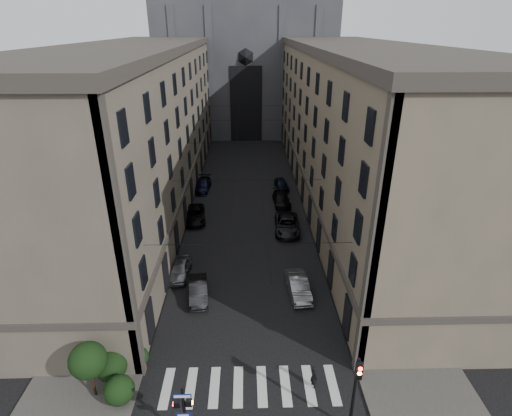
{
  "coord_description": "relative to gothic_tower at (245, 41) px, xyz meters",
  "views": [
    {
      "loc": [
        -0.09,
        -13.22,
        20.82
      ],
      "look_at": [
        0.54,
        11.61,
        9.39
      ],
      "focal_mm": 28.0,
      "sensor_mm": 36.0,
      "label": 1
    }
  ],
  "objects": [
    {
      "name": "building_right",
      "position": [
        13.44,
        -38.96,
        -8.45
      ],
      "size": [
        13.6,
        60.6,
        18.85
      ],
      "color": "brown",
      "rests_on": "ground"
    },
    {
      "name": "car_right_near",
      "position": [
        4.2,
        -60.47,
        -17.05
      ],
      "size": [
        1.97,
        4.66,
        1.5
      ],
      "primitive_type": "imported",
      "rotation": [
        0.0,
        0.0,
        0.09
      ],
      "color": "gray",
      "rests_on": "ground"
    },
    {
      "name": "car_right_midnear",
      "position": [
        4.33,
        -49.13,
        -17.0
      ],
      "size": [
        2.92,
        5.84,
        1.59
      ],
      "primitive_type": "imported",
      "rotation": [
        0.0,
        0.0,
        -0.05
      ],
      "color": "black",
      "rests_on": "ground"
    },
    {
      "name": "gothic_tower",
      "position": [
        0.0,
        0.0,
        0.0
      ],
      "size": [
        35.0,
        23.0,
        58.0
      ],
      "color": "#2D2D33",
      "rests_on": "ground"
    },
    {
      "name": "pedestrian",
      "position": [
        4.0,
        -70.05,
        -16.98
      ],
      "size": [
        0.6,
        0.71,
        1.64
      ],
      "primitive_type": "imported",
      "rotation": [
        0.0,
        0.0,
        1.99
      ],
      "color": "black",
      "rests_on": "ground"
    },
    {
      "name": "pedestrian_signal_left",
      "position": [
        -3.51,
        -73.46,
        -15.48
      ],
      "size": [
        1.02,
        0.38,
        4.0
      ],
      "color": "black",
      "rests_on": "ground"
    },
    {
      "name": "car_right_midfar",
      "position": [
        4.32,
        -41.94,
        -17.09
      ],
      "size": [
        2.25,
        4.97,
        1.41
      ],
      "primitive_type": "imported",
      "rotation": [
        0.0,
        0.0,
        0.06
      ],
      "color": "black",
      "rests_on": "ground"
    },
    {
      "name": "zebra_crossing",
      "position": [
        0.0,
        -69.96,
        -17.79
      ],
      "size": [
        11.0,
        3.2,
        0.01
      ],
      "primitive_type": "cube",
      "color": "beige",
      "rests_on": "ground"
    },
    {
      "name": "building_left",
      "position": [
        -13.44,
        -38.96,
        -8.45
      ],
      "size": [
        13.6,
        60.6,
        18.85
      ],
      "color": "#534C3F",
      "rests_on": "ground"
    },
    {
      "name": "traffic_light_right",
      "position": [
        5.6,
        -73.04,
        -14.51
      ],
      "size": [
        0.34,
        0.5,
        5.2
      ],
      "color": "black",
      "rests_on": "ground"
    },
    {
      "name": "car_left_far",
      "position": [
        -6.2,
        -36.76,
        -17.07
      ],
      "size": [
        2.43,
        5.19,
        1.46
      ],
      "primitive_type": "imported",
      "rotation": [
        0.0,
        0.0,
        -0.08
      ],
      "color": "black",
      "rests_on": "ground"
    },
    {
      "name": "sidewalk_right",
      "position": [
        10.5,
        -38.96,
        -17.72
      ],
      "size": [
        7.0,
        80.0,
        0.15
      ],
      "primitive_type": "cube",
      "color": "#383533",
      "rests_on": "ground"
    },
    {
      "name": "car_left_midnear",
      "position": [
        -4.2,
        -60.81,
        -17.09
      ],
      "size": [
        2.03,
        4.48,
        1.42
      ],
      "primitive_type": "imported",
      "rotation": [
        0.0,
        0.0,
        0.12
      ],
      "color": "black",
      "rests_on": "ground"
    },
    {
      "name": "shrub_cluster",
      "position": [
        -8.72,
        -69.95,
        -16.0
      ],
      "size": [
        3.9,
        4.4,
        3.9
      ],
      "color": "black",
      "rests_on": "sidewalk_left"
    },
    {
      "name": "tram_wires",
      "position": [
        0.0,
        -39.33,
        -10.55
      ],
      "size": [
        14.0,
        60.0,
        0.43
      ],
      "color": "black",
      "rests_on": "ground"
    },
    {
      "name": "car_left_midfar",
      "position": [
        -6.2,
        -46.23,
        -17.05
      ],
      "size": [
        3.08,
        5.61,
        1.49
      ],
      "primitive_type": "imported",
      "rotation": [
        0.0,
        0.0,
        0.12
      ],
      "color": "black",
      "rests_on": "ground"
    },
    {
      "name": "sidewalk_left",
      "position": [
        -10.5,
        -38.96,
        -17.72
      ],
      "size": [
        7.0,
        80.0,
        0.15
      ],
      "primitive_type": "cube",
      "color": "#383533",
      "rests_on": "ground"
    },
    {
      "name": "car_left_near",
      "position": [
        -6.2,
        -57.57,
        -17.09
      ],
      "size": [
        1.8,
        4.19,
        1.41
      ],
      "primitive_type": "imported",
      "rotation": [
        0.0,
        0.0,
        -0.03
      ],
      "color": "slate",
      "rests_on": "ground"
    },
    {
      "name": "car_right_far",
      "position": [
        4.76,
        -36.62,
        -17.11
      ],
      "size": [
        2.03,
        4.17,
        1.37
      ],
      "primitive_type": "imported",
      "rotation": [
        0.0,
        0.0,
        0.1
      ],
      "color": "black",
      "rests_on": "ground"
    }
  ]
}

